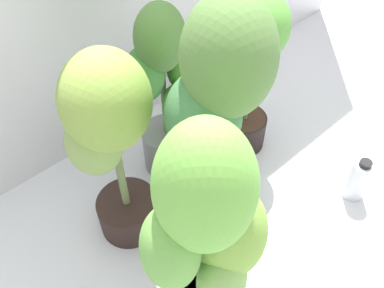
% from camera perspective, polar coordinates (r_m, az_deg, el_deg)
% --- Properties ---
extents(ground_plane, '(8.00, 8.00, 0.00)m').
position_cam_1_polar(ground_plane, '(1.65, 7.74, -13.53)').
color(ground_plane, silver).
rests_on(ground_plane, ground).
extents(potted_plant_back_left, '(0.29, 0.27, 0.81)m').
position_cam_1_polar(potted_plant_back_left, '(1.31, -11.12, 0.65)').
color(potted_plant_back_left, '#2F1F1B').
rests_on(potted_plant_back_left, ground).
extents(potted_plant_front_left, '(0.36, 0.29, 0.95)m').
position_cam_1_polar(potted_plant_front_left, '(1.02, 1.98, -14.04)').
color(potted_plant_front_left, slate).
rests_on(potted_plant_front_left, ground).
extents(potted_plant_center, '(0.35, 0.35, 0.99)m').
position_cam_1_polar(potted_plant_center, '(1.20, 3.52, 3.12)').
color(potted_plant_center, slate).
rests_on(potted_plant_center, ground).
extents(potted_plant_back_right, '(0.34, 0.34, 0.75)m').
position_cam_1_polar(potted_plant_back_right, '(1.65, 7.92, 11.17)').
color(potted_plant_back_right, black).
rests_on(potted_plant_back_right, ground).
extents(potted_plant_back_center, '(0.35, 0.27, 0.78)m').
position_cam_1_polar(potted_plant_back_center, '(1.57, -3.80, 7.13)').
color(potted_plant_back_center, gray).
rests_on(potted_plant_back_center, ground).
extents(nutrient_bottle, '(0.09, 0.09, 0.21)m').
position_cam_1_polar(nutrient_bottle, '(1.81, 21.67, -4.53)').
color(nutrient_bottle, silver).
rests_on(nutrient_bottle, ground).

